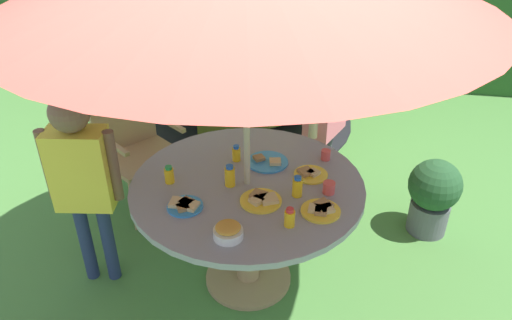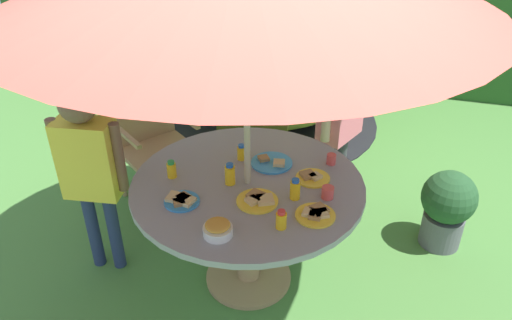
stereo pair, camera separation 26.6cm
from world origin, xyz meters
name	(u,v)px [view 1 (the left image)]	position (x,y,z in m)	size (l,w,h in m)	color
ground_plane	(248,280)	(0.00, 0.00, -0.01)	(10.00, 10.00, 0.02)	#477A38
garden_table	(248,204)	(0.00, 0.00, 0.61)	(1.35, 1.35, 0.76)	tan
wooden_chair	(133,137)	(-1.01, 0.74, 0.56)	(0.67, 0.68, 1.03)	tan
dome_tent	(242,40)	(-0.47, 2.24, 0.85)	(2.46, 2.46, 1.72)	#B2C63F
potted_plant	(433,194)	(1.20, 0.71, 0.32)	(0.37, 0.37, 0.58)	#595960
child_in_pink_shirt	(327,101)	(0.40, 0.97, 0.86)	(0.31, 0.43, 1.35)	#3F3F47
child_in_yellow_shirt	(81,169)	(-0.94, -0.13, 0.83)	(0.44, 0.23, 1.30)	navy
snack_bowl	(228,231)	(-0.01, -0.48, 0.80)	(0.15, 0.15, 0.08)	white
plate_front_edge	(268,162)	(0.08, 0.23, 0.77)	(0.25, 0.25, 0.03)	#338CD8
plate_center_front	(185,205)	(-0.29, -0.29, 0.77)	(0.19, 0.19, 0.03)	#338CD8
plate_back_edge	(261,200)	(0.11, -0.16, 0.77)	(0.23, 0.23, 0.03)	yellow
plate_near_right	(321,210)	(0.43, -0.20, 0.77)	(0.21, 0.21, 0.03)	yellow
plate_near_left	(310,174)	(0.35, 0.14, 0.77)	(0.20, 0.20, 0.03)	yellow
juice_bottle_far_left	(236,154)	(-0.11, 0.23, 0.81)	(0.05, 0.05, 0.10)	yellow
juice_bottle_far_right	(230,176)	(-0.09, -0.04, 0.82)	(0.06, 0.06, 0.13)	yellow
juice_bottle_center_back	(297,187)	(0.29, -0.08, 0.82)	(0.06, 0.06, 0.12)	yellow
juice_bottle_mid_left	(290,218)	(0.28, -0.34, 0.81)	(0.06, 0.06, 0.11)	yellow
juice_bottle_mid_right	(169,175)	(-0.44, -0.07, 0.81)	(0.06, 0.06, 0.11)	yellow
cup_near	(329,188)	(0.46, -0.02, 0.79)	(0.07, 0.07, 0.07)	#E04C47
cup_far	(326,155)	(0.43, 0.34, 0.79)	(0.06, 0.06, 0.06)	#E04C47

